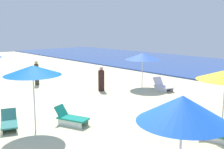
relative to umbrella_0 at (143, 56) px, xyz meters
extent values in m
cube|color=#284897|center=(-1.93, 11.83, -1.98)|extent=(60.00, 14.29, 0.12)
cylinder|color=silver|center=(0.00, 0.00, -1.13)|extent=(0.05, 0.05, 1.83)
cone|color=blue|center=(0.00, 0.00, 0.00)|extent=(2.27, 2.27, 0.43)
cube|color=silver|center=(1.51, 0.00, -1.92)|extent=(1.09, 0.26, 0.24)
cube|color=silver|center=(1.62, 0.55, -1.92)|extent=(1.09, 0.26, 0.24)
cube|color=silver|center=(1.56, 0.28, -1.77)|extent=(1.33, 0.88, 0.06)
cube|color=silver|center=(1.01, 0.39, -1.53)|extent=(0.49, 0.69, 0.51)
cylinder|color=silver|center=(2.44, -8.73, -0.96)|extent=(0.05, 0.05, 2.17)
cone|color=blue|center=(2.44, -8.73, 0.31)|extent=(2.09, 2.09, 0.36)
cube|color=silver|center=(1.51, -9.64, -1.94)|extent=(0.97, 0.40, 0.20)
cube|color=silver|center=(1.69, -9.16, -1.94)|extent=(0.97, 0.40, 0.20)
cube|color=#2F7369|center=(1.60, -9.40, -1.81)|extent=(1.27, 0.96, 0.06)
cube|color=#2F7369|center=(1.12, -9.22, -1.60)|extent=(0.56, 0.67, 0.45)
cube|color=silver|center=(2.88, -7.50, -1.92)|extent=(1.07, 0.45, 0.24)
cube|color=silver|center=(2.70, -7.05, -1.92)|extent=(1.07, 0.45, 0.24)
cube|color=#127E6A|center=(2.79, -7.28, -1.77)|extent=(1.39, 1.00, 0.06)
cube|color=#127E6A|center=(2.25, -7.49, -1.55)|extent=(0.51, 0.63, 0.47)
cone|color=blue|center=(8.71, -8.61, 0.26)|extent=(1.84, 1.84, 0.54)
cylinder|color=silver|center=(7.03, -3.24, -1.07)|extent=(0.05, 0.05, 1.94)
cube|color=silver|center=(7.57, -4.63, -1.94)|extent=(1.24, 0.31, 0.20)
cube|color=silver|center=(7.45, -4.09, -1.94)|extent=(1.24, 0.31, 0.20)
cube|color=#2D7363|center=(7.51, -4.36, -1.81)|extent=(1.51, 0.94, 0.06)
cube|color=#2D7363|center=(6.87, -4.50, -1.62)|extent=(0.55, 0.70, 0.43)
cube|color=silver|center=(6.67, -4.49, -1.94)|extent=(0.90, 0.49, 0.20)
cube|color=silver|center=(6.44, -4.04, -1.94)|extent=(0.90, 0.49, 0.20)
cube|color=silver|center=(6.56, -4.26, -1.82)|extent=(1.25, 1.02, 0.06)
cube|color=silver|center=(6.11, -4.49, -1.60)|extent=(0.51, 0.63, 0.46)
cylinder|color=black|center=(-1.05, -2.60, -1.40)|extent=(0.49, 0.49, 1.28)
sphere|color=tan|center=(-1.05, -2.60, -0.65)|extent=(0.24, 0.24, 0.24)
cylinder|color=#343425|center=(-5.31, -4.77, -1.32)|extent=(0.41, 0.41, 1.45)
sphere|color=tan|center=(-5.31, -4.77, -0.49)|extent=(0.23, 0.23, 0.23)
camera|label=1|loc=(11.60, -13.08, 1.85)|focal=43.39mm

